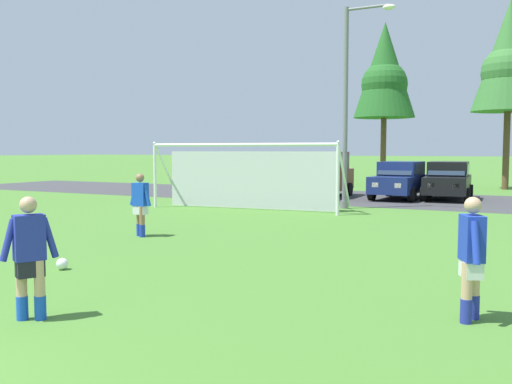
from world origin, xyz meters
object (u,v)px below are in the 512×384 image
at_px(player_defender_far, 471,259).
at_px(soccer_ball, 62,264).
at_px(parked_car_slot_left, 322,174).
at_px(street_lamp, 350,105).
at_px(player_winger_left, 30,258).
at_px(parked_car_slot_far_left, 261,172).
at_px(parked_car_slot_center, 448,180).
at_px(soccer_goal, 249,175).
at_px(player_striker_near, 140,205).
at_px(parked_car_slot_center_left, 400,180).

bearing_deg(player_defender_far, soccer_ball, -178.69).
xyz_separation_m(parked_car_slot_left, street_lamp, (2.79, -4.48, 2.82)).
bearing_deg(player_winger_left, parked_car_slot_far_left, 108.54).
bearing_deg(parked_car_slot_center, soccer_ball, -102.33).
distance_m(soccer_ball, parked_car_slot_left, 17.60).
distance_m(soccer_goal, parked_car_slot_left, 6.34).
height_order(soccer_ball, player_defender_far, player_defender_far).
bearing_deg(player_striker_near, parked_car_slot_left, 90.54).
relative_size(player_defender_far, parked_car_slot_center_left, 0.38).
height_order(player_striker_near, player_defender_far, same).
distance_m(parked_car_slot_center, street_lamp, 7.18).
relative_size(player_winger_left, parked_car_slot_far_left, 0.36).
distance_m(player_winger_left, parked_car_slot_center, 21.46).
bearing_deg(street_lamp, soccer_ball, -96.00).
bearing_deg(parked_car_slot_center_left, parked_car_slot_center, 18.79).
height_order(soccer_goal, street_lamp, street_lamp).
distance_m(soccer_goal, street_lamp, 4.67).
distance_m(soccer_goal, parked_car_slot_far_left, 7.03).
xyz_separation_m(soccer_ball, parked_car_slot_left, (-1.42, 17.52, 1.00)).
bearing_deg(parked_car_slot_far_left, parked_car_slot_left, -2.82).
relative_size(player_winger_left, parked_car_slot_left, 0.35).
bearing_deg(street_lamp, player_striker_near, -106.24).
xyz_separation_m(player_winger_left, parked_car_slot_left, (-3.43, 19.96, 0.29)).
bearing_deg(parked_car_slot_far_left, soccer_ball, -75.00).
relative_size(player_winger_left, street_lamp, 0.22).
height_order(parked_car_slot_left, parked_car_slot_center, parked_car_slot_left).
xyz_separation_m(player_striker_near, street_lamp, (2.66, 9.14, 3.11)).
bearing_deg(parked_car_slot_center, parked_car_slot_center_left, -161.21).
bearing_deg(soccer_ball, parked_car_slot_center_left, 83.28).
bearing_deg(soccer_goal, player_winger_left, -73.59).
bearing_deg(player_defender_far, street_lamp, 114.30).
relative_size(parked_car_slot_left, parked_car_slot_center, 1.08).
relative_size(parked_car_slot_far_left, parked_car_slot_center_left, 1.07).
height_order(player_striker_near, parked_car_slot_left, parked_car_slot_left).
bearing_deg(player_striker_near, player_defender_far, -23.76).
relative_size(player_defender_far, parked_car_slot_far_left, 0.36).
xyz_separation_m(player_striker_near, player_winger_left, (3.30, -6.34, 0.00)).
distance_m(soccer_ball, parked_car_slot_center, 19.37).
bearing_deg(parked_car_slot_center_left, player_winger_left, -90.38).
relative_size(soccer_goal, player_winger_left, 4.61).
relative_size(parked_car_slot_far_left, parked_car_slot_center, 1.07).
relative_size(soccer_goal, player_defender_far, 4.61).
bearing_deg(parked_car_slot_left, parked_car_slot_far_left, 177.18).
distance_m(player_striker_near, parked_car_slot_far_left, 14.21).
distance_m(player_winger_left, parked_car_slot_center_left, 20.68).
bearing_deg(soccer_goal, player_striker_near, -84.39).
height_order(player_defender_far, parked_car_slot_far_left, parked_car_slot_far_left).
xyz_separation_m(player_defender_far, parked_car_slot_far_left, (-11.92, 17.51, 0.29)).
relative_size(soccer_goal, parked_car_slot_center, 1.76).
height_order(player_striker_near, player_winger_left, same).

